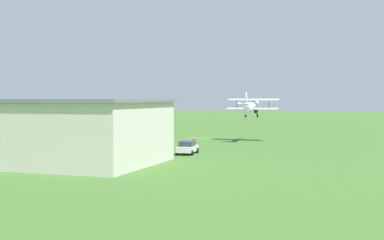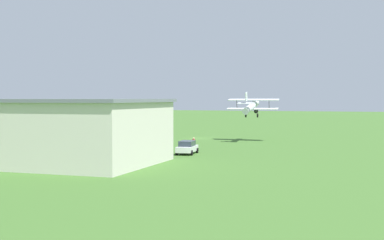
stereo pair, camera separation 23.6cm
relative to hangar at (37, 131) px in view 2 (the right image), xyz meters
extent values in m
plane|color=#3D6628|center=(-4.60, -38.54, -3.40)|extent=(400.00, 400.00, 0.00)
cube|color=beige|center=(0.00, 0.02, -0.18)|extent=(26.01, 15.79, 6.43)
cube|color=slate|center=(0.00, 0.02, 3.21)|extent=(26.63, 16.41, 0.35)
cube|color=#384251|center=(0.26, -7.48, -0.76)|extent=(8.93, 0.47, 5.27)
cylinder|color=silver|center=(-14.52, -34.82, 2.08)|extent=(1.12, 7.26, 2.31)
cone|color=black|center=(-14.47, -38.70, 1.37)|extent=(0.73, 0.83, 0.83)
cube|color=silver|center=(-14.51, -35.64, 1.78)|extent=(8.24, 1.36, 0.34)
cube|color=silver|center=(-14.50, -36.34, 3.20)|extent=(8.24, 1.36, 0.34)
cube|color=silver|center=(-14.56, -31.77, 3.67)|extent=(0.12, 1.32, 1.48)
cube|color=silver|center=(-14.56, -31.59, 2.68)|extent=(2.61, 0.93, 0.24)
cylinder|color=black|center=(-15.46, -35.31, 0.71)|extent=(0.15, 0.64, 0.64)
cylinder|color=black|center=(-13.56, -35.29, 0.71)|extent=(0.15, 0.64, 0.64)
cylinder|color=#332D28|center=(-17.13, -36.03, 2.49)|extent=(0.08, 0.36, 1.51)
cylinder|color=#332D28|center=(-11.87, -35.96, 2.49)|extent=(0.08, 0.36, 1.51)
cube|color=white|center=(-11.95, -13.53, -2.75)|extent=(2.41, 4.66, 0.66)
cube|color=#2D3842|center=(-11.95, -13.53, -2.10)|extent=(1.94, 2.68, 0.65)
cylinder|color=black|center=(-13.07, -12.15, -3.08)|extent=(0.30, 0.66, 0.64)
cylinder|color=black|center=(-11.23, -11.91, -3.08)|extent=(0.30, 0.66, 0.64)
cylinder|color=black|center=(-12.67, -15.16, -3.08)|extent=(0.30, 0.66, 0.64)
cylinder|color=black|center=(-10.84, -14.92, -3.08)|extent=(0.30, 0.66, 0.64)
cube|color=#B7B7BC|center=(12.45, -12.76, -2.70)|extent=(2.21, 4.11, 0.76)
cube|color=#2D3842|center=(12.45, -12.76, -2.04)|extent=(1.79, 2.37, 0.57)
cylinder|color=black|center=(11.42, -11.54, -3.08)|extent=(0.29, 0.66, 0.64)
cylinder|color=black|center=(13.16, -11.33, -3.08)|extent=(0.29, 0.66, 0.64)
cylinder|color=black|center=(11.74, -14.20, -3.08)|extent=(0.29, 0.66, 0.64)
cylinder|color=black|center=(13.48, -13.99, -3.08)|extent=(0.29, 0.66, 0.64)
cylinder|color=navy|center=(-5.00, -17.61, -3.01)|extent=(0.44, 0.44, 0.79)
cylinder|color=#33723F|center=(-5.00, -17.61, -2.33)|extent=(0.52, 0.52, 0.56)
sphere|color=#9E704C|center=(-5.00, -17.61, -1.95)|extent=(0.21, 0.21, 0.21)
cylinder|color=#33723F|center=(-11.31, -17.54, -2.95)|extent=(0.44, 0.44, 0.89)
cylinder|color=#B23333|center=(-11.31, -17.54, -2.20)|extent=(0.53, 0.53, 0.63)
sphere|color=#D8AD84|center=(-11.31, -17.54, -1.76)|extent=(0.24, 0.24, 0.24)
camera|label=1|loc=(-35.46, 47.86, 3.45)|focal=50.38mm
camera|label=2|loc=(-35.68, 47.77, 3.45)|focal=50.38mm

